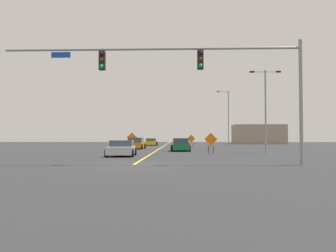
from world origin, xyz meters
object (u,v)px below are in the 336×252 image
Objects in this scene: traffic_signal_assembly at (195,69)px; construction_sign_left_lane at (132,138)px; street_lamp_far_right at (266,104)px; construction_sign_right_shoulder at (211,139)px; construction_sign_left_shoulder at (211,141)px; car_yellow_mid at (151,142)px; car_green_far at (180,145)px; car_orange_near at (136,144)px; car_red_passing at (134,141)px; car_silver_approaching at (122,149)px; construction_sign_median_near at (191,139)px; street_lamp_far_left at (228,116)px.

construction_sign_left_lane is at bearing 105.47° from traffic_signal_assembly.
street_lamp_far_right is 8.18m from construction_sign_right_shoulder.
car_yellow_mid is at bearing 105.64° from construction_sign_left_shoulder.
construction_sign_left_lane is 0.52× the size of car_green_far.
car_red_passing is (-3.29, 21.97, -0.02)m from car_orange_near.
car_silver_approaching is at bearing -117.08° from car_green_far.
car_silver_approaching is at bearing -83.65° from car_red_passing.
car_red_passing is (-11.66, 33.58, -0.53)m from construction_sign_left_shoulder.
car_yellow_mid is (0.57, 16.26, -0.09)m from car_orange_near.
construction_sign_left_shoulder is at bearing 26.81° from car_silver_approaching.
construction_sign_left_lane is (-14.56, 13.45, -3.27)m from street_lamp_far_right.
traffic_signal_assembly is 8.97× the size of construction_sign_median_near.
car_green_far is at bearing -77.35° from car_yellow_mid.
car_orange_near is 8.32m from car_green_far.
street_lamp_far_left reaches higher than construction_sign_right_shoulder.
street_lamp_far_right is 0.85× the size of street_lamp_far_left.
car_orange_near is at bearing 105.26° from traffic_signal_assembly.
traffic_signal_assembly is at bearing -99.47° from construction_sign_left_shoulder.
street_lamp_far_left is 2.27× the size of car_orange_near.
car_red_passing is (-16.91, 32.39, -3.97)m from street_lamp_far_right.
street_lamp_far_left is at bearing 68.34° from car_green_far.
car_yellow_mid is (-6.82, 5.18, -0.57)m from construction_sign_median_near.
car_yellow_mid is at bearing 83.52° from construction_sign_left_lane.
construction_sign_right_shoulder is 29.26m from car_red_passing.
construction_sign_left_lane reaches higher than car_orange_near.
traffic_signal_assembly reaches higher than car_silver_approaching.
construction_sign_left_lane is 13.33m from car_yellow_mid.
street_lamp_far_right reaches higher than car_orange_near.
construction_sign_right_shoulder is 10.12m from car_orange_near.
traffic_signal_assembly is at bearing -77.97° from car_red_passing.
car_silver_approaching is (-7.50, -3.79, -0.58)m from construction_sign_left_shoulder.
construction_sign_left_shoulder is 0.43× the size of car_red_passing.
traffic_signal_assembly reaches higher than construction_sign_median_near.
construction_sign_right_shoulder is 0.44× the size of car_yellow_mid.
construction_sign_left_shoulder is 7.07m from construction_sign_right_shoulder.
car_yellow_mid is (-0.30, 31.65, -0.01)m from car_silver_approaching.
traffic_signal_assembly reaches higher than car_orange_near.
street_lamp_far_right is at bearing -73.83° from construction_sign_median_near.
construction_sign_median_near is (-6.23, 21.49, -3.47)m from street_lamp_far_right.
traffic_signal_assembly is 4.05× the size of car_green_far.
car_green_far is at bearing -47.68° from car_orange_near.
street_lamp_far_right is 20.09m from construction_sign_left_lane.
construction_sign_right_shoulder is at bearing -26.85° from car_orange_near.
car_orange_near is at bearing 93.25° from car_silver_approaching.
car_silver_approaching is at bearing -86.75° from car_orange_near.
car_silver_approaching is at bearing -126.93° from construction_sign_right_shoulder.
car_silver_approaching is at bearing 124.47° from traffic_signal_assembly.
traffic_signal_assembly is 3.65× the size of car_yellow_mid.
car_silver_approaching is (-8.14, -10.83, -0.64)m from construction_sign_right_shoulder.
construction_sign_left_shoulder is at bearing -87.53° from construction_sign_median_near.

